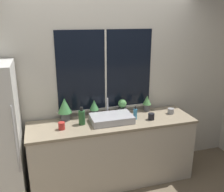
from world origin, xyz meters
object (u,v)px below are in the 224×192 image
(mug_black, at_px, (151,116))
(potted_plant_center_right, at_px, (122,106))
(potted_plant_far_left, at_px, (65,108))
(soap_bottle, at_px, (135,114))
(potted_plant_far_right, at_px, (147,102))
(potted_plant_center_left, at_px, (94,108))
(mug_grey, at_px, (171,111))
(sink, at_px, (112,118))
(mug_red, at_px, (62,126))
(bottle_tall, at_px, (82,117))

(mug_black, bearing_deg, potted_plant_center_right, 133.34)
(potted_plant_far_left, distance_m, soap_bottle, 0.94)
(potted_plant_center_right, relative_size, potted_plant_far_right, 0.91)
(potted_plant_center_left, bearing_deg, soap_bottle, -25.69)
(soap_bottle, xyz_separation_m, mug_grey, (0.56, 0.04, -0.04))
(sink, distance_m, soap_bottle, 0.33)
(potted_plant_center_left, xyz_separation_m, mug_black, (0.71, -0.32, -0.09))
(mug_grey, height_order, mug_black, mug_black)
(potted_plant_far_left, bearing_deg, soap_bottle, -15.09)
(potted_plant_center_left, height_order, soap_bottle, potted_plant_center_left)
(potted_plant_center_left, relative_size, potted_plant_center_right, 1.15)
(potted_plant_center_right, height_order, mug_black, potted_plant_center_right)
(mug_grey, distance_m, mug_red, 1.54)
(soap_bottle, relative_size, mug_black, 2.09)
(potted_plant_far_right, bearing_deg, potted_plant_center_left, 180.00)
(potted_plant_far_left, distance_m, mug_grey, 1.48)
(mug_grey, distance_m, mug_black, 0.38)
(sink, bearing_deg, potted_plant_center_right, 45.68)
(potted_plant_far_right, distance_m, mug_black, 0.34)
(sink, xyz_separation_m, potted_plant_center_right, (0.23, 0.23, 0.06))
(potted_plant_center_left, relative_size, bottle_tall, 1.04)
(potted_plant_center_left, height_order, bottle_tall, potted_plant_center_left)
(potted_plant_far_right, bearing_deg, soap_bottle, -138.96)
(potted_plant_far_left, distance_m, mug_black, 1.15)
(potted_plant_center_right, height_order, potted_plant_far_right, potted_plant_far_right)
(potted_plant_far_left, relative_size, bottle_tall, 1.30)
(sink, height_order, soap_bottle, sink)
(sink, height_order, potted_plant_center_right, sink)
(mug_black, relative_size, mug_red, 0.95)
(soap_bottle, distance_m, mug_grey, 0.56)
(potted_plant_center_left, relative_size, potted_plant_far_right, 1.04)
(potted_plant_center_left, distance_m, potted_plant_far_right, 0.78)
(mug_grey, bearing_deg, sink, -177.94)
(soap_bottle, bearing_deg, mug_red, -177.58)
(sink, bearing_deg, mug_black, -9.12)
(sink, bearing_deg, soap_bottle, -1.61)
(mug_black, bearing_deg, potted_plant_far_right, 76.26)
(bottle_tall, relative_size, mug_black, 2.67)
(potted_plant_center_left, xyz_separation_m, potted_plant_far_right, (0.78, 0.00, 0.00))
(bottle_tall, distance_m, mug_black, 0.92)
(potted_plant_center_left, xyz_separation_m, mug_grey, (1.06, -0.20, -0.09))
(potted_plant_center_left, bearing_deg, mug_red, -149.01)
(potted_plant_center_left, bearing_deg, mug_grey, -10.72)
(potted_plant_far_left, relative_size, potted_plant_center_left, 1.25)
(bottle_tall, distance_m, mug_grey, 1.27)
(potted_plant_center_left, distance_m, bottle_tall, 0.30)
(sink, xyz_separation_m, mug_grey, (0.89, 0.03, -0.01))
(potted_plant_far_right, height_order, mug_grey, potted_plant_far_right)
(potted_plant_center_left, bearing_deg, sink, -52.82)
(mug_black, bearing_deg, mug_red, 178.33)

